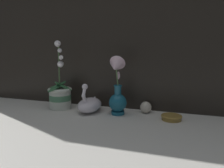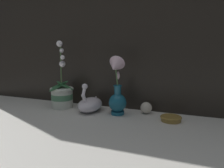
{
  "view_description": "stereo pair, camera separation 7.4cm",
  "coord_description": "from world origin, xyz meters",
  "px_view_note": "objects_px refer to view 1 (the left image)",
  "views": [
    {
      "loc": [
        0.39,
        -1.05,
        0.37
      ],
      "look_at": [
        0.01,
        0.13,
        0.17
      ],
      "focal_mm": 35.0,
      "sensor_mm": 36.0,
      "label": 1
    },
    {
      "loc": [
        0.46,
        -1.02,
        0.37
      ],
      "look_at": [
        0.01,
        0.13,
        0.17
      ],
      "focal_mm": 35.0,
      "sensor_mm": 36.0,
      "label": 2
    }
  ],
  "objects_px": {
    "swan_figurine": "(90,104)",
    "blue_vase": "(117,92)",
    "orchid_potted_plant": "(60,94)",
    "glass_sphere": "(146,107)",
    "amber_dish": "(171,117)"
  },
  "relations": [
    {
      "from": "amber_dish",
      "to": "glass_sphere",
      "type": "bearing_deg",
      "value": 150.27
    },
    {
      "from": "glass_sphere",
      "to": "amber_dish",
      "type": "relative_size",
      "value": 0.62
    },
    {
      "from": "swan_figurine",
      "to": "amber_dish",
      "type": "relative_size",
      "value": 1.94
    },
    {
      "from": "orchid_potted_plant",
      "to": "glass_sphere",
      "type": "bearing_deg",
      "value": 7.02
    },
    {
      "from": "orchid_potted_plant",
      "to": "blue_vase",
      "type": "xyz_separation_m",
      "value": [
        0.38,
        -0.02,
        0.04
      ]
    },
    {
      "from": "swan_figurine",
      "to": "blue_vase",
      "type": "height_order",
      "value": "blue_vase"
    },
    {
      "from": "swan_figurine",
      "to": "glass_sphere",
      "type": "relative_size",
      "value": 3.15
    },
    {
      "from": "swan_figurine",
      "to": "glass_sphere",
      "type": "height_order",
      "value": "swan_figurine"
    },
    {
      "from": "orchid_potted_plant",
      "to": "swan_figurine",
      "type": "bearing_deg",
      "value": -4.15
    },
    {
      "from": "blue_vase",
      "to": "glass_sphere",
      "type": "xyz_separation_m",
      "value": [
        0.15,
        0.09,
        -0.1
      ]
    },
    {
      "from": "swan_figurine",
      "to": "orchid_potted_plant",
      "type": "bearing_deg",
      "value": 175.85
    },
    {
      "from": "orchid_potted_plant",
      "to": "swan_figurine",
      "type": "distance_m",
      "value": 0.22
    },
    {
      "from": "orchid_potted_plant",
      "to": "blue_vase",
      "type": "height_order",
      "value": "orchid_potted_plant"
    },
    {
      "from": "orchid_potted_plant",
      "to": "swan_figurine",
      "type": "relative_size",
      "value": 1.98
    },
    {
      "from": "orchid_potted_plant",
      "to": "amber_dish",
      "type": "relative_size",
      "value": 3.85
    }
  ]
}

